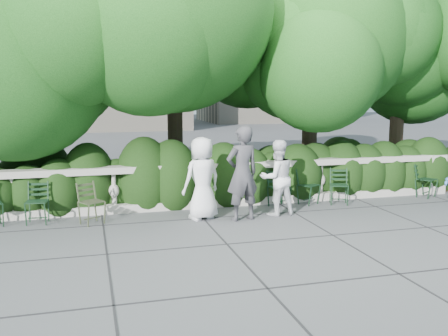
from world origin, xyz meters
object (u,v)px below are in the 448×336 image
object	(u,v)px
chair_f	(431,198)
person_woman_grey	(242,173)
chair_weathered	(96,225)
person_businessman	(202,178)
chair_d	(313,205)
chair_e	(339,206)
chair_b	(36,226)
person_casual_man	(277,178)
chair_c	(283,208)

from	to	relation	value
chair_f	person_woman_grey	xyz separation A→B (m)	(-5.08, -0.75, 0.96)
chair_weathered	person_businessman	xyz separation A→B (m)	(2.10, -0.06, 0.84)
chair_d	chair_weathered	distance (m)	4.86
chair_e	person_woman_grey	xyz separation A→B (m)	(-2.52, -0.63, 0.96)
chair_b	chair_e	distance (m)	6.51
chair_d	person_woman_grey	world-z (taller)	person_woman_grey
chair_b	chair_weathered	bearing A→B (deg)	-7.24
chair_f	person_casual_man	xyz separation A→B (m)	(-4.25, -0.54, 0.79)
chair_c	person_casual_man	world-z (taller)	person_casual_man
chair_d	chair_weathered	bearing A→B (deg)	155.76
person_casual_man	person_businessman	bearing A→B (deg)	-8.52
person_businessman	person_woman_grey	distance (m)	0.82
chair_b	chair_e	size ratio (longest dim) A/B	1.00
chair_b	chair_d	distance (m)	5.96
chair_c	chair_e	size ratio (longest dim) A/B	1.00
chair_d	person_businessman	xyz separation A→B (m)	(-2.73, -0.54, 0.84)
chair_f	chair_weathered	distance (m)	7.95
chair_e	person_casual_man	distance (m)	1.91
person_businessman	chair_weathered	bearing A→B (deg)	-21.74
chair_d	chair_b	bearing A→B (deg)	152.04
chair_weathered	chair_e	bearing A→B (deg)	-27.30
chair_weathered	person_casual_man	xyz separation A→B (m)	(3.69, -0.14, 0.79)
chair_weathered	person_woman_grey	bearing A→B (deg)	-37.27
chair_weathered	person_woman_grey	world-z (taller)	person_woman_grey
chair_weathered	person_businessman	distance (m)	2.27
chair_c	person_businessman	xyz separation A→B (m)	(-1.95, -0.47, 0.84)
chair_d	person_woman_grey	xyz separation A→B (m)	(-1.97, -0.83, 0.96)
person_businessman	chair_c	bearing A→B (deg)	173.51
chair_b	person_businessman	bearing A→B (deg)	0.63
chair_f	person_woman_grey	size ratio (longest dim) A/B	0.44
chair_e	chair_weathered	size ratio (longest dim) A/B	1.00
chair_e	chair_weathered	bearing A→B (deg)	-154.89
chair_b	chair_e	xyz separation A→B (m)	(6.51, -0.01, 0.00)
chair_b	chair_weathered	world-z (taller)	same
chair_d	chair_f	world-z (taller)	same
chair_weathered	chair_d	bearing A→B (deg)	-24.60
chair_weathered	chair_f	bearing A→B (deg)	-27.34
chair_b	chair_c	xyz separation A→B (m)	(5.18, 0.12, 0.00)
chair_c	person_woman_grey	world-z (taller)	person_woman_grey
person_businessman	person_casual_man	distance (m)	1.59
chair_b	chair_f	distance (m)	9.07
chair_d	person_casual_man	bearing A→B (deg)	178.50
chair_b	person_woman_grey	xyz separation A→B (m)	(3.99, -0.64, 0.96)
chair_e	chair_f	size ratio (longest dim) A/B	1.00
chair_e	chair_weathered	world-z (taller)	same
chair_c	chair_weathered	distance (m)	4.07
chair_d	chair_f	size ratio (longest dim) A/B	1.00
chair_e	person_businessman	bearing A→B (deg)	-151.94
chair_c	chair_weathered	world-z (taller)	same
chair_b	person_woman_grey	distance (m)	4.15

